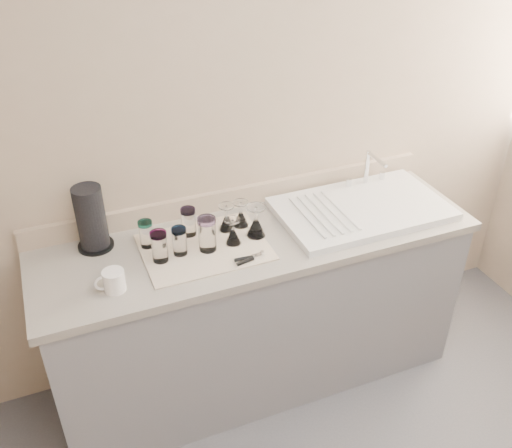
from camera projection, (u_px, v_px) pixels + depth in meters
name	position (u px, v px, depth m)	size (l,w,h in m)	color
room_envelope	(451.00, 270.00, 1.34)	(3.54, 3.50, 2.52)	#4C4B50
counter_unit	(258.00, 309.00, 2.87)	(2.06, 0.62, 0.90)	slate
sink_unit	(362.00, 208.00, 2.80)	(0.82, 0.50, 0.22)	white
dish_towel	(204.00, 247.00, 2.54)	(0.55, 0.42, 0.01)	white
tumbler_teal	(146.00, 234.00, 2.51)	(0.06, 0.06, 0.13)	white
tumbler_purple	(189.00, 222.00, 2.59)	(0.07, 0.07, 0.14)	white
tumbler_magenta	(159.00, 246.00, 2.42)	(0.07, 0.07, 0.14)	white
tumbler_blue	(180.00, 241.00, 2.46)	(0.07, 0.07, 0.13)	white
tumbler_lavender	(207.00, 234.00, 2.48)	(0.08, 0.08, 0.16)	white
goblet_back_left	(227.00, 221.00, 2.63)	(0.07, 0.07, 0.13)	white
goblet_back_right	(241.00, 217.00, 2.66)	(0.07, 0.07, 0.13)	white
goblet_front_left	(233.00, 235.00, 2.54)	(0.07, 0.07, 0.12)	white
goblet_front_right	(256.00, 226.00, 2.59)	(0.09, 0.09, 0.15)	white
can_opener	(250.00, 258.00, 2.45)	(0.13, 0.05, 0.02)	silver
white_mug	(113.00, 281.00, 2.28)	(0.13, 0.09, 0.09)	white
paper_towel_roll	(91.00, 219.00, 2.48)	(0.16, 0.16, 0.30)	black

